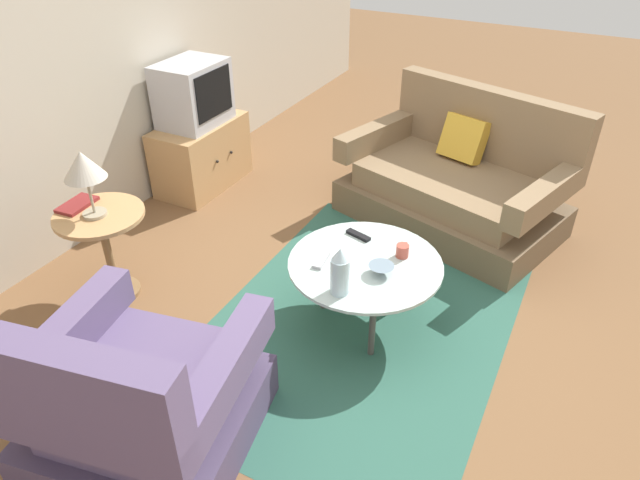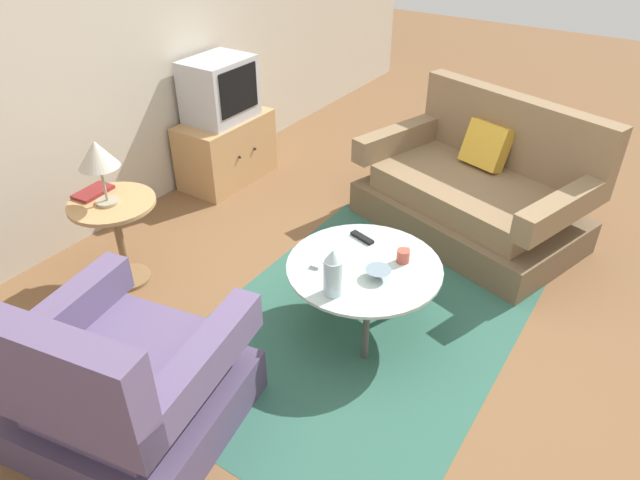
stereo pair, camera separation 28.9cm
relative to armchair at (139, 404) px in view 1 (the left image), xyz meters
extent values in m
plane|color=brown|center=(1.26, -0.52, -0.30)|extent=(16.00, 16.00, 0.00)
cube|color=#BCB29E|center=(1.26, 1.68, 1.05)|extent=(9.00, 0.12, 2.70)
cube|color=#2D5B4C|center=(1.27, -0.54, -0.30)|extent=(2.37, 1.63, 0.00)
cube|color=#4B3E5C|center=(0.06, 0.01, -0.18)|extent=(1.05, 1.05, 0.24)
cube|color=#5B4C70|center=(0.06, 0.01, 0.03)|extent=(0.87, 0.75, 0.18)
cube|color=#5B4C70|center=(-0.32, -0.06, 0.37)|extent=(0.30, 0.92, 0.51)
cube|color=#5B4C70|center=(0.13, -0.37, 0.21)|extent=(0.92, 0.30, 0.19)
cube|color=#5B4C70|center=(-0.01, 0.39, 0.21)|extent=(0.92, 0.30, 0.19)
cube|color=brown|center=(2.60, -0.65, -0.18)|extent=(1.35, 1.74, 0.24)
cube|color=#846B4C|center=(2.60, -0.65, 0.03)|extent=(1.13, 1.44, 0.18)
cube|color=#846B4C|center=(2.98, -0.77, 0.38)|extent=(0.59, 1.51, 0.52)
cube|color=#846B4C|center=(2.81, 0.01, 0.21)|extent=(0.93, 0.41, 0.18)
cube|color=#846B4C|center=(2.40, -1.32, 0.21)|extent=(0.93, 0.41, 0.18)
cube|color=gold|center=(2.87, -0.63, 0.28)|extent=(0.30, 0.37, 0.34)
cylinder|color=#B2C6C1|center=(1.27, -0.54, 0.12)|extent=(0.87, 0.87, 0.02)
cylinder|color=#4C4742|center=(1.28, -0.27, -0.09)|extent=(0.04, 0.04, 0.42)
cylinder|color=#4C4742|center=(1.04, -0.68, -0.09)|extent=(0.04, 0.04, 0.42)
cylinder|color=#4C4742|center=(1.50, -0.67, -0.09)|extent=(0.04, 0.04, 0.42)
cylinder|color=tan|center=(0.81, 0.97, 0.27)|extent=(0.52, 0.52, 0.02)
cylinder|color=brown|center=(0.81, 0.97, -0.02)|extent=(0.05, 0.05, 0.56)
cylinder|color=brown|center=(0.81, 0.97, -0.29)|extent=(0.29, 0.29, 0.02)
cube|color=tan|center=(2.27, 1.37, -0.03)|extent=(0.81, 0.44, 0.55)
sphere|color=black|center=(2.17, 1.13, 0.00)|extent=(0.02, 0.02, 0.02)
sphere|color=black|center=(2.37, 1.13, 0.00)|extent=(0.02, 0.02, 0.02)
cube|color=#B7B7BC|center=(2.27, 1.38, 0.49)|extent=(0.54, 0.41, 0.49)
cube|color=black|center=(2.27, 1.17, 0.52)|extent=(0.43, 0.01, 0.35)
cylinder|color=#9E937A|center=(0.79, 0.97, 0.29)|extent=(0.14, 0.14, 0.02)
cylinder|color=#9E937A|center=(0.79, 0.97, 0.41)|extent=(0.02, 0.02, 0.22)
cone|color=beige|center=(0.79, 0.97, 0.60)|extent=(0.23, 0.23, 0.16)
cylinder|color=silver|center=(0.96, -0.52, 0.24)|extent=(0.10, 0.10, 0.21)
cone|color=silver|center=(0.96, -0.52, 0.37)|extent=(0.09, 0.09, 0.06)
cylinder|color=#B74C3D|center=(1.41, -0.70, 0.17)|extent=(0.07, 0.07, 0.08)
torus|color=#B74C3D|center=(1.46, -0.70, 0.17)|extent=(0.05, 0.01, 0.05)
cone|color=slate|center=(1.21, -0.65, 0.16)|extent=(0.14, 0.14, 0.05)
cube|color=black|center=(1.49, -0.39, 0.14)|extent=(0.08, 0.17, 0.02)
cube|color=#B2B2B7|center=(1.16, -0.31, 0.14)|extent=(0.16, 0.07, 0.02)
cube|color=maroon|center=(0.82, 1.15, 0.29)|extent=(0.25, 0.16, 0.02)
camera|label=1|loc=(-1.16, -1.49, 1.99)|focal=32.14mm
camera|label=2|loc=(-1.01, -1.74, 1.99)|focal=32.14mm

